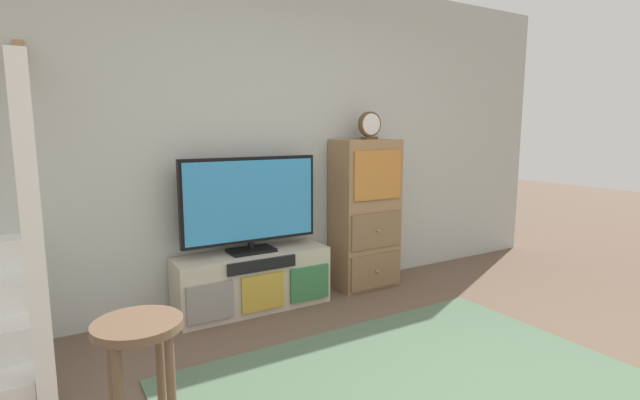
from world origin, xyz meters
name	(u,v)px	position (x,y,z in m)	size (l,w,h in m)	color
back_wall	(271,139)	(0.00, 2.46, 1.35)	(6.40, 0.12, 2.70)	#B2B7B2
area_rug	(418,391)	(0.00, 0.60, 0.01)	(2.60, 1.80, 0.01)	#4C664C
media_console	(253,281)	(-0.30, 2.19, 0.23)	(1.23, 0.38, 0.47)	#BCB29E
television	(250,202)	(-0.30, 2.22, 0.87)	(1.11, 0.22, 0.75)	black
side_cabinet	(365,214)	(0.80, 2.20, 0.67)	(0.58, 0.38, 1.34)	#93704C
desk_clock	(370,126)	(0.83, 2.19, 1.46)	(0.22, 0.08, 0.24)	#4C3823
bar_stool_near	(140,365)	(-1.42, 0.65, 0.53)	(0.34, 0.34, 0.71)	brown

